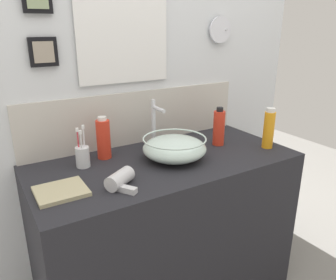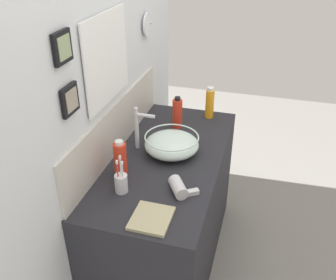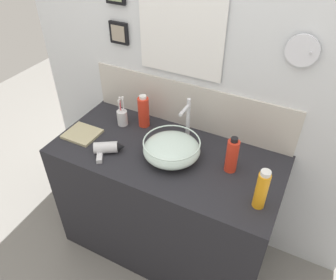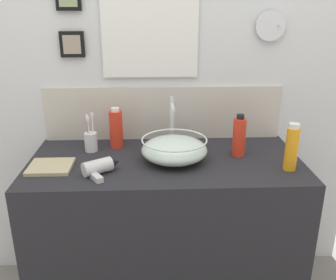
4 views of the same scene
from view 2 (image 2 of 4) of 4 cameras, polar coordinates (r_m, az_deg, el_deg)
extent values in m
plane|color=gray|center=(2.68, -0.08, -17.62)|extent=(6.00, 6.00, 0.00)
cube|color=#232328|center=(2.39, -0.08, -10.91)|extent=(1.30, 0.61, 0.83)
cube|color=silver|center=(2.07, -9.16, 7.74)|extent=(2.18, 0.06, 2.42)
cube|color=beige|center=(2.15, -7.75, 1.97)|extent=(1.28, 0.02, 0.29)
cube|color=white|center=(1.94, -9.46, 12.16)|extent=(0.43, 0.01, 0.39)
cube|color=white|center=(1.93, -9.26, 12.15)|extent=(0.49, 0.01, 0.45)
cylinder|color=silver|center=(2.46, -3.13, 17.18)|extent=(0.15, 0.01, 0.15)
cylinder|color=silver|center=(2.50, -3.18, 17.38)|extent=(0.01, 0.06, 0.01)
cube|color=black|center=(1.56, -15.82, 13.44)|extent=(0.12, 0.02, 0.13)
cube|color=gray|center=(1.55, -15.53, 13.43)|extent=(0.09, 0.01, 0.09)
cube|color=black|center=(1.63, -14.74, 5.94)|extent=(0.12, 0.02, 0.13)
cube|color=gray|center=(1.63, -14.46, 5.91)|extent=(0.09, 0.01, 0.09)
ellipsoid|color=silver|center=(2.14, 0.56, -0.71)|extent=(0.31, 0.31, 0.11)
torus|color=silver|center=(2.11, 0.56, 0.48)|extent=(0.31, 0.31, 0.01)
torus|color=#B2B7BC|center=(2.16, 0.55, -1.87)|extent=(0.12, 0.12, 0.01)
cylinder|color=silver|center=(2.17, -4.78, 1.44)|extent=(0.02, 0.02, 0.23)
cylinder|color=silver|center=(2.10, -3.48, 3.74)|extent=(0.02, 0.11, 0.02)
cylinder|color=silver|center=(2.11, -4.92, 4.53)|extent=(0.02, 0.02, 0.03)
cylinder|color=silver|center=(1.85, 1.55, -7.20)|extent=(0.14, 0.12, 0.07)
cone|color=black|center=(1.91, 0.78, -5.72)|extent=(0.07, 0.07, 0.06)
cube|color=silver|center=(1.85, 3.34, -8.01)|extent=(0.07, 0.09, 0.02)
cylinder|color=silver|center=(1.86, -7.14, -6.58)|extent=(0.06, 0.06, 0.10)
cylinder|color=white|center=(1.84, -7.15, -5.19)|extent=(0.01, 0.01, 0.18)
cube|color=white|center=(1.79, -7.35, -2.65)|extent=(0.01, 0.01, 0.02)
cylinder|color=#D83F4C|center=(1.83, -7.60, -5.75)|extent=(0.01, 0.01, 0.17)
cube|color=white|center=(1.78, -7.80, -3.37)|extent=(0.01, 0.01, 0.02)
cylinder|color=white|center=(1.83, -6.87, -5.82)|extent=(0.01, 0.01, 0.16)
cube|color=white|center=(1.78, -7.04, -3.52)|extent=(0.01, 0.01, 0.02)
cylinder|color=red|center=(2.40, 1.43, 4.03)|extent=(0.06, 0.06, 0.19)
cylinder|color=black|center=(2.36, 1.46, 6.32)|extent=(0.04, 0.04, 0.02)
cylinder|color=red|center=(1.94, -7.28, -3.06)|extent=(0.07, 0.07, 0.19)
cylinder|color=silver|center=(1.89, -7.48, -0.39)|extent=(0.04, 0.04, 0.02)
cylinder|color=orange|center=(2.54, 6.37, 5.49)|extent=(0.06, 0.06, 0.20)
cylinder|color=silver|center=(2.50, 6.51, 7.75)|extent=(0.05, 0.05, 0.02)
cube|color=tan|center=(1.71, -2.54, -11.83)|extent=(0.19, 0.17, 0.02)
camera|label=1|loc=(1.35, 48.78, -4.38)|focal=35.00mm
camera|label=3|loc=(2.48, 37.47, 25.61)|focal=35.00mm
camera|label=4|loc=(2.07, 49.66, 7.29)|focal=40.00mm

